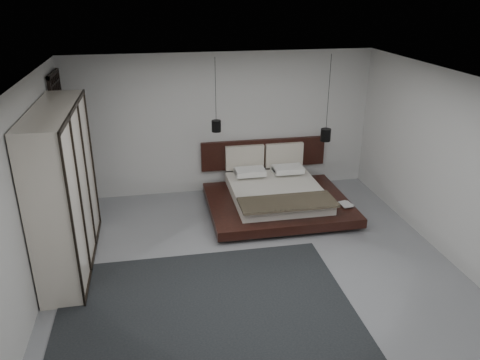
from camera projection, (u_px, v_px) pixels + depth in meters
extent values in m
plane|color=gray|center=(254.00, 266.00, 7.08)|extent=(6.00, 6.00, 0.00)
plane|color=white|center=(257.00, 81.00, 6.00)|extent=(6.00, 6.00, 0.00)
plane|color=silver|center=(223.00, 124.00, 9.26)|extent=(6.00, 0.00, 6.00)
plane|color=silver|center=(335.00, 320.00, 3.82)|extent=(6.00, 0.00, 6.00)
plane|color=silver|center=(29.00, 198.00, 6.02)|extent=(0.00, 6.00, 6.00)
plane|color=silver|center=(449.00, 167.00, 7.06)|extent=(0.00, 6.00, 6.00)
cube|color=black|center=(64.00, 146.00, 8.29)|extent=(0.05, 0.90, 2.60)
cube|color=black|center=(278.00, 210.00, 8.79)|extent=(2.03, 1.66, 0.07)
cube|color=black|center=(278.00, 204.00, 8.75)|extent=(2.58, 2.12, 0.17)
cube|color=white|center=(277.00, 192.00, 8.79)|extent=(1.66, 1.85, 0.20)
cube|color=black|center=(288.00, 202.00, 8.08)|extent=(1.68, 0.65, 0.05)
cube|color=white|center=(249.00, 172.00, 9.30)|extent=(0.57, 0.37, 0.11)
cube|color=white|center=(286.00, 170.00, 9.44)|extent=(0.57, 0.37, 0.11)
cube|color=white|center=(250.00, 172.00, 9.16)|extent=(0.57, 0.37, 0.11)
cube|color=white|center=(288.00, 169.00, 9.29)|extent=(0.57, 0.37, 0.11)
cube|color=black|center=(264.00, 153.00, 9.62)|extent=(2.58, 0.08, 0.60)
cube|color=beige|center=(245.00, 158.00, 9.48)|extent=(0.78, 0.10, 0.50)
cube|color=beige|center=(284.00, 155.00, 9.62)|extent=(0.78, 0.10, 0.50)
imported|color=#99724C|center=(341.00, 205.00, 8.47)|extent=(0.26, 0.31, 0.02)
imported|color=#99724C|center=(341.00, 205.00, 8.44)|extent=(0.20, 0.27, 0.02)
cylinder|color=black|center=(216.00, 89.00, 8.27)|extent=(0.01, 0.01, 1.13)
cylinder|color=black|center=(216.00, 126.00, 8.53)|extent=(0.17, 0.17, 0.21)
cylinder|color=#FFE0B2|center=(216.00, 131.00, 8.56)|extent=(0.13, 0.13, 0.01)
cylinder|color=black|center=(329.00, 92.00, 8.69)|extent=(0.01, 0.01, 1.40)
cylinder|color=black|center=(326.00, 135.00, 9.00)|extent=(0.20, 0.20, 0.24)
cylinder|color=#FFE0B2|center=(325.00, 140.00, 9.04)|extent=(0.15, 0.15, 0.01)
cube|color=silver|center=(64.00, 189.00, 6.78)|extent=(0.55, 2.40, 2.40)
cube|color=black|center=(73.00, 109.00, 6.38)|extent=(0.03, 2.40, 0.06)
cube|color=black|center=(94.00, 257.00, 7.27)|extent=(0.03, 2.40, 0.06)
cube|color=black|center=(73.00, 226.00, 5.74)|extent=(0.03, 0.05, 2.40)
cube|color=black|center=(81.00, 199.00, 6.46)|extent=(0.03, 0.05, 2.40)
cube|color=black|center=(87.00, 178.00, 7.19)|extent=(0.03, 0.05, 2.40)
cube|color=black|center=(93.00, 160.00, 7.92)|extent=(0.03, 0.05, 2.40)
cube|color=black|center=(206.00, 309.00, 6.13)|extent=(3.84, 2.75, 0.02)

